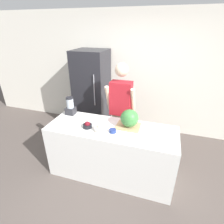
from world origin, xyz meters
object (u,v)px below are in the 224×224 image
at_px(refrigerator, 92,92).
at_px(person, 121,110).
at_px(bowl_cherries, 87,125).
at_px(watermelon, 129,118).
at_px(bowl_cream, 100,128).
at_px(blender, 70,107).
at_px(bowl_small_blue, 113,131).

distance_m(refrigerator, person, 1.08).
bearing_deg(person, refrigerator, 141.37).
bearing_deg(refrigerator, bowl_cherries, -69.53).
xyz_separation_m(refrigerator, person, (0.85, -0.68, -0.01)).
bearing_deg(person, watermelon, -62.24).
relative_size(bowl_cherries, bowl_cream, 0.79).
xyz_separation_m(watermelon, bowl_cherries, (-0.59, -0.21, -0.11)).
relative_size(bowl_cream, blender, 0.56).
height_order(bowl_cherries, blender, blender).
distance_m(person, bowl_cherries, 0.78).
relative_size(refrigerator, bowl_cream, 10.72).
distance_m(bowl_cherries, bowl_cream, 0.21).
height_order(refrigerator, bowl_cream, refrigerator).
bearing_deg(blender, refrigerator, 92.83).
height_order(refrigerator, watermelon, refrigerator).
bearing_deg(bowl_small_blue, bowl_cream, -176.17).
xyz_separation_m(person, bowl_small_blue, (0.07, -0.73, 0.01)).
xyz_separation_m(watermelon, bowl_small_blue, (-0.19, -0.22, -0.12)).
xyz_separation_m(bowl_cherries, bowl_small_blue, (0.40, -0.01, -0.01)).
height_order(refrigerator, bowl_cherries, refrigerator).
bearing_deg(bowl_small_blue, person, 95.76).
xyz_separation_m(refrigerator, blender, (0.05, -1.05, 0.11)).
bearing_deg(person, bowl_cherries, -114.65).
bearing_deg(bowl_small_blue, refrigerator, 123.25).
distance_m(watermelon, bowl_small_blue, 0.32).
height_order(watermelon, bowl_small_blue, watermelon).
bearing_deg(watermelon, refrigerator, 133.28).
bearing_deg(blender, bowl_small_blue, -21.83).
relative_size(refrigerator, bowl_cherries, 13.55).
relative_size(watermelon, blender, 0.87).
height_order(bowl_cream, blender, blender).
xyz_separation_m(refrigerator, bowl_small_blue, (0.92, -1.40, -0.00)).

